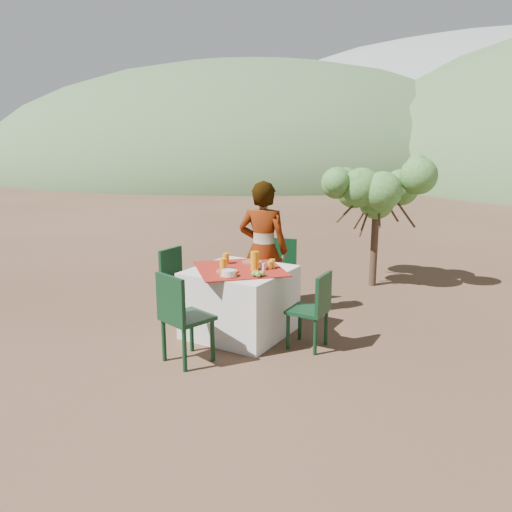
{
  "coord_description": "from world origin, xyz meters",
  "views": [
    {
      "loc": [
        2.6,
        -4.95,
        2.12
      ],
      "look_at": [
        -0.3,
        -0.0,
        0.82
      ],
      "focal_mm": 35.0,
      "sensor_mm": 36.0,
      "label": 1
    }
  ],
  "objects_px": {
    "shrub_tree": "(381,197)",
    "juice_pitcher": "(255,261)",
    "chair_far": "(279,269)",
    "chair_right": "(314,307)",
    "person": "(263,250)",
    "table": "(240,301)",
    "chair_near": "(181,314)",
    "chair_left": "(178,279)"
  },
  "relations": [
    {
      "from": "chair_left",
      "to": "person",
      "type": "bearing_deg",
      "value": -58.15
    },
    {
      "from": "person",
      "to": "chair_near",
      "type": "bearing_deg",
      "value": 76.93
    },
    {
      "from": "table",
      "to": "chair_near",
      "type": "xyz_separation_m",
      "value": [
        -0.06,
        -0.97,
        0.13
      ]
    },
    {
      "from": "table",
      "to": "person",
      "type": "distance_m",
      "value": 0.79
    },
    {
      "from": "shrub_tree",
      "to": "juice_pitcher",
      "type": "xyz_separation_m",
      "value": [
        -0.57,
        -2.72,
        -0.49
      ]
    },
    {
      "from": "chair_right",
      "to": "person",
      "type": "xyz_separation_m",
      "value": [
        -0.96,
        0.61,
        0.39
      ]
    },
    {
      "from": "chair_far",
      "to": "juice_pitcher",
      "type": "xyz_separation_m",
      "value": [
        0.28,
        -1.12,
        0.37
      ]
    },
    {
      "from": "chair_far",
      "to": "chair_left",
      "type": "xyz_separation_m",
      "value": [
        -0.86,
        -1.06,
        -0.01
      ]
    },
    {
      "from": "chair_far",
      "to": "chair_near",
      "type": "xyz_separation_m",
      "value": [
        0.04,
        -2.12,
        0.01
      ]
    },
    {
      "from": "chair_right",
      "to": "person",
      "type": "bearing_deg",
      "value": -124.25
    },
    {
      "from": "chair_left",
      "to": "chair_right",
      "type": "height_order",
      "value": "chair_left"
    },
    {
      "from": "chair_far",
      "to": "chair_right",
      "type": "relative_size",
      "value": 1.08
    },
    {
      "from": "juice_pitcher",
      "to": "chair_near",
      "type": "bearing_deg",
      "value": -103.73
    },
    {
      "from": "person",
      "to": "juice_pitcher",
      "type": "height_order",
      "value": "person"
    },
    {
      "from": "chair_far",
      "to": "chair_near",
      "type": "distance_m",
      "value": 2.12
    },
    {
      "from": "table",
      "to": "chair_far",
      "type": "bearing_deg",
      "value": 95.26
    },
    {
      "from": "table",
      "to": "shrub_tree",
      "type": "bearing_deg",
      "value": 74.76
    },
    {
      "from": "table",
      "to": "chair_right",
      "type": "bearing_deg",
      "value": 1.41
    },
    {
      "from": "chair_near",
      "to": "chair_far",
      "type": "bearing_deg",
      "value": -73.51
    },
    {
      "from": "juice_pitcher",
      "to": "chair_far",
      "type": "bearing_deg",
      "value": 104.22
    },
    {
      "from": "table",
      "to": "juice_pitcher",
      "type": "distance_m",
      "value": 0.52
    },
    {
      "from": "chair_near",
      "to": "chair_left",
      "type": "relative_size",
      "value": 1.06
    },
    {
      "from": "chair_right",
      "to": "table",
      "type": "bearing_deg",
      "value": -90.23
    },
    {
      "from": "person",
      "to": "shrub_tree",
      "type": "distance_m",
      "value": 2.32
    },
    {
      "from": "person",
      "to": "shrub_tree",
      "type": "relative_size",
      "value": 0.99
    },
    {
      "from": "chair_right",
      "to": "juice_pitcher",
      "type": "xyz_separation_m",
      "value": [
        -0.72,
        0.0,
        0.41
      ]
    },
    {
      "from": "chair_left",
      "to": "shrub_tree",
      "type": "bearing_deg",
      "value": -32.13
    },
    {
      "from": "table",
      "to": "chair_right",
      "type": "xyz_separation_m",
      "value": [
        0.9,
        0.02,
        0.08
      ]
    },
    {
      "from": "table",
      "to": "chair_near",
      "type": "height_order",
      "value": "chair_near"
    },
    {
      "from": "chair_right",
      "to": "juice_pitcher",
      "type": "distance_m",
      "value": 0.83
    },
    {
      "from": "chair_near",
      "to": "chair_right",
      "type": "height_order",
      "value": "chair_near"
    },
    {
      "from": "chair_right",
      "to": "shrub_tree",
      "type": "xyz_separation_m",
      "value": [
        -0.15,
        2.72,
        0.9
      ]
    },
    {
      "from": "shrub_tree",
      "to": "table",
      "type": "bearing_deg",
      "value": -105.24
    },
    {
      "from": "chair_far",
      "to": "chair_right",
      "type": "distance_m",
      "value": 1.51
    },
    {
      "from": "chair_far",
      "to": "chair_left",
      "type": "relative_size",
      "value": 1.03
    },
    {
      "from": "chair_far",
      "to": "shrub_tree",
      "type": "bearing_deg",
      "value": 49.01
    },
    {
      "from": "chair_far",
      "to": "chair_left",
      "type": "distance_m",
      "value": 1.36
    },
    {
      "from": "table",
      "to": "chair_far",
      "type": "relative_size",
      "value": 1.47
    },
    {
      "from": "chair_far",
      "to": "person",
      "type": "relative_size",
      "value": 0.52
    },
    {
      "from": "chair_left",
      "to": "shrub_tree",
      "type": "distance_m",
      "value": 3.28
    },
    {
      "from": "chair_far",
      "to": "chair_near",
      "type": "bearing_deg",
      "value": -101.73
    },
    {
      "from": "shrub_tree",
      "to": "juice_pitcher",
      "type": "height_order",
      "value": "shrub_tree"
    }
  ]
}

